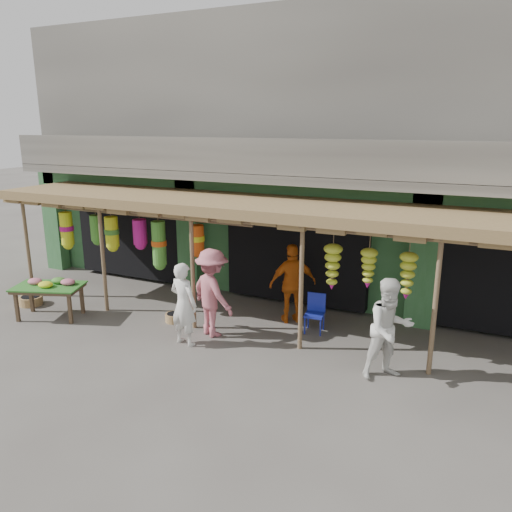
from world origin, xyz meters
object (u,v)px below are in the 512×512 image
at_px(flower_table, 50,287).
at_px(person_shopper, 212,293).
at_px(person_vendor, 293,284).
at_px(blue_chair, 315,311).
at_px(person_front, 184,304).
at_px(person_right, 390,329).

height_order(flower_table, person_shopper, person_shopper).
xyz_separation_m(flower_table, person_vendor, (5.21, 2.14, 0.18)).
relative_size(blue_chair, person_front, 0.48).
height_order(blue_chair, person_front, person_front).
relative_size(flower_table, person_vendor, 0.95).
bearing_deg(person_front, person_vendor, -117.91).
bearing_deg(person_shopper, person_right, -158.47).
distance_m(blue_chair, person_right, 2.36).
bearing_deg(person_right, flower_table, 143.69).
xyz_separation_m(flower_table, person_shopper, (3.93, 0.74, 0.21)).
bearing_deg(person_vendor, blue_chair, 120.26).
height_order(blue_chair, person_vendor, person_vendor).
distance_m(flower_table, person_front, 3.64).
xyz_separation_m(flower_table, person_right, (7.69, 0.45, 0.18)).
xyz_separation_m(blue_chair, person_vendor, (-0.64, 0.28, 0.45)).
xyz_separation_m(person_right, person_vendor, (-2.47, 1.69, -0.01)).
height_order(person_front, person_vendor, person_vendor).
height_order(person_front, person_right, person_right).
height_order(flower_table, blue_chair, flower_table).
bearing_deg(blue_chair, person_vendor, 149.85).
bearing_deg(person_right, person_vendor, 105.97).
bearing_deg(flower_table, person_right, -16.51).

